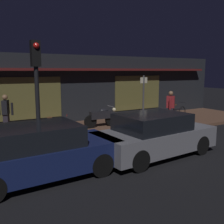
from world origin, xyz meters
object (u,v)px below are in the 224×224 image
at_px(person_photographer, 6,114).
at_px(parked_car_far, 154,135).
at_px(motorcycle, 102,116).
at_px(sign_post, 143,95).
at_px(bicycle_parked, 56,129).
at_px(person_bystander, 170,107).
at_px(parked_car_near, 40,152).
at_px(traffic_light_pole, 37,82).
at_px(bicycle_extra, 177,113).

height_order(person_photographer, parked_car_far, person_photographer).
distance_m(motorcycle, person_photographer, 4.20).
bearing_deg(sign_post, bicycle_parked, -168.00).
height_order(motorcycle, sign_post, sign_post).
xyz_separation_m(bicycle_parked, parked_car_far, (2.21, -3.34, 0.20)).
height_order(person_bystander, parked_car_near, person_bystander).
relative_size(bicycle_parked, parked_car_far, 0.37).
distance_m(bicycle_parked, parked_car_near, 3.57).
bearing_deg(sign_post, traffic_light_pole, -150.96).
bearing_deg(traffic_light_pole, bicycle_extra, 19.71).
height_order(bicycle_parked, parked_car_near, parked_car_near).
bearing_deg(parked_car_near, bicycle_extra, 23.57).
bearing_deg(parked_car_far, sign_post, 56.65).
distance_m(motorcycle, parked_car_far, 4.22).
height_order(motorcycle, traffic_light_pole, traffic_light_pole).
height_order(person_photographer, traffic_light_pole, traffic_light_pole).
bearing_deg(parked_car_near, sign_post, 33.01).
relative_size(motorcycle, parked_car_far, 0.40).
bearing_deg(person_photographer, parked_car_near, -88.93).
height_order(motorcycle, bicycle_extra, motorcycle).
bearing_deg(traffic_light_pole, parked_car_far, -13.46).
height_order(motorcycle, person_photographer, person_photographer).
distance_m(parked_car_near, parked_car_far, 3.73).
relative_size(bicycle_extra, parked_car_far, 0.39).
distance_m(motorcycle, parked_car_near, 5.74).
bearing_deg(bicycle_extra, person_bystander, -146.23).
relative_size(traffic_light_pole, parked_car_near, 0.87).
distance_m(motorcycle, bicycle_parked, 2.66).
bearing_deg(person_bystander, motorcycle, 157.01).
bearing_deg(parked_car_near, traffic_light_pole, 75.39).
xyz_separation_m(person_photographer, person_bystander, (7.22, -2.07, 0.00)).
distance_m(person_photographer, sign_post, 6.77).
xyz_separation_m(person_photographer, parked_car_near, (0.09, -4.85, -0.32)).
bearing_deg(person_bystander, bicycle_extra, 33.77).
distance_m(person_photographer, person_bystander, 7.51).
height_order(parked_car_near, parked_car_far, same).
bearing_deg(parked_car_near, person_bystander, 21.33).
height_order(motorcycle, parked_car_near, parked_car_near).
bearing_deg(parked_car_far, traffic_light_pole, 166.54).
height_order(person_photographer, sign_post, sign_post).
xyz_separation_m(sign_post, parked_car_near, (-6.64, -4.32, -0.81)).
relative_size(bicycle_parked, person_photographer, 0.93).
distance_m(sign_post, parked_car_near, 7.96).
bearing_deg(traffic_light_pole, motorcycle, 41.32).
bearing_deg(parked_car_far, parked_car_near, 178.27).
distance_m(person_bystander, sign_post, 1.68).
bearing_deg(person_bystander, parked_car_far, -139.56).
bearing_deg(bicycle_parked, parked_car_far, -56.47).
bearing_deg(parked_car_far, motorcycle, 86.04).
bearing_deg(bicycle_extra, person_photographer, 172.56).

